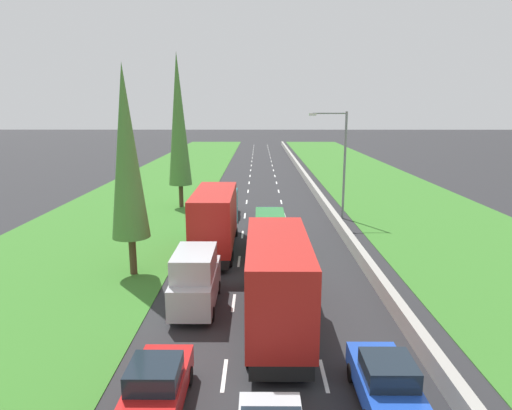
{
  "coord_description": "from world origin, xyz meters",
  "views": [
    {
      "loc": [
        -0.56,
        0.95,
        9.15
      ],
      "look_at": [
        -0.77,
        39.94,
        0.78
      ],
      "focal_mm": 31.27,
      "sensor_mm": 36.0,
      "label": 1
    }
  ],
  "objects_px": {
    "maroon_sedan_centre_lane": "(267,219)",
    "black_sedan_left_lane": "(226,207)",
    "green_van_centre_lane": "(270,233)",
    "poplar_tree_third": "(178,120)",
    "red_box_truck_centre_lane": "(277,278)",
    "silver_van_left_lane": "(196,279)",
    "poplar_tree_second": "(127,153)",
    "blue_hatchback_right_lane": "(385,382)",
    "red_hatchback_left_lane": "(157,385)",
    "street_light_mast": "(341,157)",
    "red_box_truck_left_lane": "(216,219)"
  },
  "relations": [
    {
      "from": "silver_van_left_lane",
      "to": "maroon_sedan_centre_lane",
      "type": "xyz_separation_m",
      "value": [
        3.62,
        14.01,
        -0.59
      ]
    },
    {
      "from": "red_hatchback_left_lane",
      "to": "black_sedan_left_lane",
      "type": "height_order",
      "value": "red_hatchback_left_lane"
    },
    {
      "from": "blue_hatchback_right_lane",
      "to": "silver_van_left_lane",
      "type": "height_order",
      "value": "silver_van_left_lane"
    },
    {
      "from": "red_box_truck_centre_lane",
      "to": "poplar_tree_second",
      "type": "bearing_deg",
      "value": 141.79
    },
    {
      "from": "black_sedan_left_lane",
      "to": "green_van_centre_lane",
      "type": "bearing_deg",
      "value": -71.47
    },
    {
      "from": "maroon_sedan_centre_lane",
      "to": "street_light_mast",
      "type": "distance_m",
      "value": 8.42
    },
    {
      "from": "silver_van_left_lane",
      "to": "maroon_sedan_centre_lane",
      "type": "relative_size",
      "value": 1.09
    },
    {
      "from": "green_van_centre_lane",
      "to": "street_light_mast",
      "type": "distance_m",
      "value": 12.13
    },
    {
      "from": "blue_hatchback_right_lane",
      "to": "red_box_truck_left_lane",
      "type": "xyz_separation_m",
      "value": [
        -6.74,
        15.71,
        1.35
      ]
    },
    {
      "from": "black_sedan_left_lane",
      "to": "silver_van_left_lane",
      "type": "bearing_deg",
      "value": -90.35
    },
    {
      "from": "red_box_truck_left_lane",
      "to": "black_sedan_left_lane",
      "type": "bearing_deg",
      "value": 90.26
    },
    {
      "from": "poplar_tree_second",
      "to": "poplar_tree_third",
      "type": "relative_size",
      "value": 0.81
    },
    {
      "from": "poplar_tree_second",
      "to": "street_light_mast",
      "type": "distance_m",
      "value": 19.38
    },
    {
      "from": "red_hatchback_left_lane",
      "to": "black_sedan_left_lane",
      "type": "bearing_deg",
      "value": 89.34
    },
    {
      "from": "green_van_centre_lane",
      "to": "black_sedan_left_lane",
      "type": "distance_m",
      "value": 11.17
    },
    {
      "from": "red_hatchback_left_lane",
      "to": "green_van_centre_lane",
      "type": "height_order",
      "value": "green_van_centre_lane"
    },
    {
      "from": "blue_hatchback_right_lane",
      "to": "red_box_truck_centre_lane",
      "type": "bearing_deg",
      "value": 121.32
    },
    {
      "from": "red_box_truck_centre_lane",
      "to": "silver_van_left_lane",
      "type": "distance_m",
      "value": 4.24
    },
    {
      "from": "red_hatchback_left_lane",
      "to": "silver_van_left_lane",
      "type": "xyz_separation_m",
      "value": [
        0.18,
        7.38,
        0.56
      ]
    },
    {
      "from": "blue_hatchback_right_lane",
      "to": "poplar_tree_third",
      "type": "relative_size",
      "value": 0.27
    },
    {
      "from": "black_sedan_left_lane",
      "to": "street_light_mast",
      "type": "height_order",
      "value": "street_light_mast"
    },
    {
      "from": "poplar_tree_third",
      "to": "silver_van_left_lane",
      "type": "bearing_deg",
      "value": -78.6
    },
    {
      "from": "maroon_sedan_centre_lane",
      "to": "black_sedan_left_lane",
      "type": "bearing_deg",
      "value": 128.13
    },
    {
      "from": "street_light_mast",
      "to": "black_sedan_left_lane",
      "type": "bearing_deg",
      "value": 175.02
    },
    {
      "from": "red_box_truck_left_lane",
      "to": "poplar_tree_third",
      "type": "bearing_deg",
      "value": 108.86
    },
    {
      "from": "silver_van_left_lane",
      "to": "poplar_tree_second",
      "type": "distance_m",
      "value": 8.07
    },
    {
      "from": "poplar_tree_third",
      "to": "street_light_mast",
      "type": "relative_size",
      "value": 1.59
    },
    {
      "from": "red_box_truck_left_lane",
      "to": "black_sedan_left_lane",
      "type": "relative_size",
      "value": 2.09
    },
    {
      "from": "red_box_truck_left_lane",
      "to": "red_box_truck_centre_lane",
      "type": "bearing_deg",
      "value": -71.25
    },
    {
      "from": "poplar_tree_third",
      "to": "poplar_tree_second",
      "type": "bearing_deg",
      "value": -89.04
    },
    {
      "from": "blue_hatchback_right_lane",
      "to": "green_van_centre_lane",
      "type": "bearing_deg",
      "value": 102.16
    },
    {
      "from": "blue_hatchback_right_lane",
      "to": "black_sedan_left_lane",
      "type": "distance_m",
      "value": 26.51
    },
    {
      "from": "green_van_centre_lane",
      "to": "poplar_tree_third",
      "type": "bearing_deg",
      "value": 119.83
    },
    {
      "from": "red_box_truck_left_lane",
      "to": "poplar_tree_second",
      "type": "distance_m",
      "value": 7.65
    },
    {
      "from": "red_box_truck_centre_lane",
      "to": "poplar_tree_second",
      "type": "relative_size",
      "value": 0.81
    },
    {
      "from": "green_van_centre_lane",
      "to": "poplar_tree_third",
      "type": "relative_size",
      "value": 0.34
    },
    {
      "from": "red_box_truck_centre_lane",
      "to": "red_box_truck_left_lane",
      "type": "distance_m",
      "value": 11.05
    },
    {
      "from": "red_box_truck_centre_lane",
      "to": "poplar_tree_second",
      "type": "distance_m",
      "value": 11.02
    },
    {
      "from": "green_van_centre_lane",
      "to": "poplar_tree_second",
      "type": "relative_size",
      "value": 0.42
    },
    {
      "from": "red_box_truck_left_lane",
      "to": "poplar_tree_second",
      "type": "xyz_separation_m",
      "value": [
        -4.3,
        -4.28,
        4.66
      ]
    },
    {
      "from": "green_van_centre_lane",
      "to": "maroon_sedan_centre_lane",
      "type": "xyz_separation_m",
      "value": [
        -0.04,
        6.12,
        -0.59
      ]
    },
    {
      "from": "silver_van_left_lane",
      "to": "poplar_tree_third",
      "type": "xyz_separation_m",
      "value": [
        -4.44,
        22.01,
        6.8
      ]
    },
    {
      "from": "silver_van_left_lane",
      "to": "poplar_tree_third",
      "type": "relative_size",
      "value": 0.34
    },
    {
      "from": "poplar_tree_second",
      "to": "blue_hatchback_right_lane",
      "type": "bearing_deg",
      "value": -45.98
    },
    {
      "from": "blue_hatchback_right_lane",
      "to": "maroon_sedan_centre_lane",
      "type": "distance_m",
      "value": 21.42
    },
    {
      "from": "maroon_sedan_centre_lane",
      "to": "poplar_tree_third",
      "type": "bearing_deg",
      "value": 135.18
    },
    {
      "from": "green_van_centre_lane",
      "to": "black_sedan_left_lane",
      "type": "xyz_separation_m",
      "value": [
        -3.54,
        10.58,
        -0.59
      ]
    },
    {
      "from": "maroon_sedan_centre_lane",
      "to": "poplar_tree_third",
      "type": "xyz_separation_m",
      "value": [
        -8.05,
        8.0,
        7.39
      ]
    },
    {
      "from": "red_hatchback_left_lane",
      "to": "street_light_mast",
      "type": "xyz_separation_m",
      "value": [
        9.99,
        25.01,
        4.4
      ]
    },
    {
      "from": "silver_van_left_lane",
      "to": "street_light_mast",
      "type": "distance_m",
      "value": 20.53
    }
  ]
}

